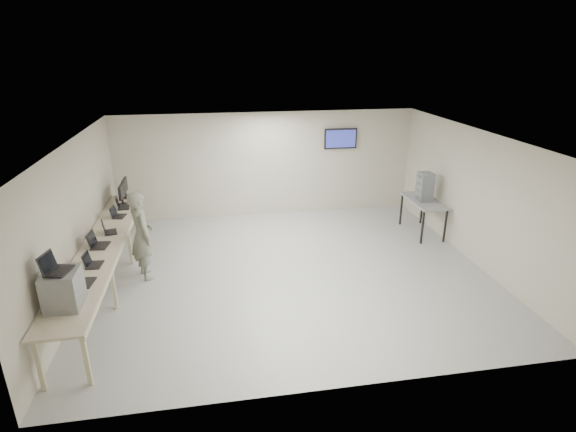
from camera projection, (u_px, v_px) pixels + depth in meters
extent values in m
cube|color=#B5B5B5|center=(290.00, 271.00, 9.38)|extent=(8.00, 7.00, 0.01)
cube|color=white|center=(290.00, 137.00, 8.38)|extent=(8.00, 7.00, 0.01)
cube|color=beige|center=(267.00, 165.00, 12.10)|extent=(8.00, 0.01, 2.80)
cube|color=beige|center=(338.00, 300.00, 5.66)|extent=(8.00, 0.01, 2.80)
cube|color=beige|center=(76.00, 220.00, 8.25)|extent=(0.01, 7.00, 2.80)
cube|color=beige|center=(475.00, 197.00, 9.51)|extent=(0.01, 7.00, 2.80)
cube|color=black|center=(340.00, 138.00, 12.17)|extent=(0.15, 0.04, 0.15)
cube|color=black|center=(341.00, 139.00, 12.13)|extent=(0.90, 0.06, 0.55)
cube|color=navy|center=(341.00, 139.00, 12.10)|extent=(0.82, 0.01, 0.47)
cube|color=beige|center=(103.00, 244.00, 8.50)|extent=(0.75, 6.00, 0.04)
cube|color=beige|center=(124.00, 244.00, 8.57)|extent=(0.02, 6.00, 0.06)
cube|color=beige|center=(39.00, 364.00, 5.98)|extent=(0.06, 0.06, 0.86)
cube|color=beige|center=(86.00, 359.00, 6.08)|extent=(0.06, 0.06, 0.86)
cube|color=beige|center=(77.00, 290.00, 7.78)|extent=(0.06, 0.06, 0.86)
cube|color=beige|center=(114.00, 288.00, 7.87)|extent=(0.06, 0.06, 0.86)
cube|color=beige|center=(100.00, 247.00, 9.44)|extent=(0.06, 0.06, 0.86)
cube|color=beige|center=(130.00, 245.00, 9.53)|extent=(0.06, 0.06, 0.86)
cube|color=beige|center=(117.00, 215.00, 11.23)|extent=(0.06, 0.06, 0.86)
cube|color=beige|center=(142.00, 214.00, 11.33)|extent=(0.06, 0.06, 0.86)
cube|color=gray|center=(63.00, 289.00, 6.35)|extent=(0.47, 0.53, 0.55)
cube|color=black|center=(59.00, 271.00, 6.25)|extent=(0.35, 0.43, 0.02)
cube|color=black|center=(47.00, 262.00, 6.18)|extent=(0.15, 0.36, 0.27)
cube|color=black|center=(48.00, 262.00, 6.18)|extent=(0.12, 0.32, 0.22)
cube|color=black|center=(85.00, 283.00, 7.06)|extent=(0.30, 0.38, 0.02)
cube|color=black|center=(75.00, 276.00, 6.99)|extent=(0.11, 0.34, 0.26)
cube|color=black|center=(76.00, 276.00, 6.99)|extent=(0.08, 0.30, 0.21)
cube|color=black|center=(95.00, 265.00, 7.64)|extent=(0.25, 0.34, 0.02)
cube|color=black|center=(87.00, 259.00, 7.57)|extent=(0.08, 0.31, 0.23)
cube|color=black|center=(87.00, 259.00, 7.58)|extent=(0.06, 0.27, 0.19)
cube|color=black|center=(100.00, 246.00, 8.36)|extent=(0.31, 0.40, 0.02)
cube|color=black|center=(92.00, 239.00, 8.29)|extent=(0.11, 0.36, 0.27)
cube|color=black|center=(92.00, 239.00, 8.29)|extent=(0.09, 0.32, 0.22)
cube|color=black|center=(111.00, 232.00, 8.98)|extent=(0.30, 0.37, 0.02)
cube|color=black|center=(104.00, 227.00, 8.91)|extent=(0.13, 0.31, 0.23)
cube|color=black|center=(104.00, 227.00, 8.92)|extent=(0.11, 0.27, 0.19)
cube|color=black|center=(119.00, 216.00, 9.81)|extent=(0.28, 0.36, 0.02)
cube|color=black|center=(113.00, 211.00, 9.74)|extent=(0.11, 0.31, 0.23)
cube|color=black|center=(114.00, 211.00, 9.74)|extent=(0.09, 0.27, 0.19)
cube|color=black|center=(124.00, 208.00, 10.34)|extent=(0.29, 0.37, 0.02)
cube|color=black|center=(117.00, 202.00, 10.27)|extent=(0.11, 0.33, 0.24)
cube|color=black|center=(118.00, 202.00, 10.27)|extent=(0.09, 0.28, 0.20)
cylinder|color=black|center=(123.00, 204.00, 10.58)|extent=(0.21, 0.21, 0.02)
cube|color=black|center=(122.00, 200.00, 10.55)|extent=(0.04, 0.03, 0.17)
cube|color=black|center=(121.00, 192.00, 10.48)|extent=(0.05, 0.47, 0.32)
cube|color=black|center=(123.00, 192.00, 10.48)|extent=(0.00, 0.43, 0.27)
cylinder|color=black|center=(126.00, 198.00, 11.02)|extent=(0.22, 0.22, 0.02)
cube|color=black|center=(126.00, 194.00, 10.99)|extent=(0.04, 0.03, 0.17)
cube|color=black|center=(125.00, 185.00, 10.91)|extent=(0.05, 0.49, 0.33)
cube|color=black|center=(126.00, 185.00, 10.91)|extent=(0.00, 0.44, 0.28)
imported|color=gray|center=(142.00, 235.00, 8.84)|extent=(0.66, 0.78, 1.82)
cube|color=gray|center=(424.00, 201.00, 10.98)|extent=(0.67, 1.45, 0.04)
cube|color=black|center=(422.00, 227.00, 10.52)|extent=(0.04, 0.04, 0.83)
cube|color=black|center=(401.00, 209.00, 11.67)|extent=(0.04, 0.04, 0.83)
cube|color=black|center=(445.00, 226.00, 10.61)|extent=(0.04, 0.04, 0.83)
cube|color=black|center=(422.00, 208.00, 11.76)|extent=(0.04, 0.04, 0.83)
cube|color=gray|center=(424.00, 197.00, 10.94)|extent=(0.33, 0.36, 0.17)
cube|color=gray|center=(425.00, 190.00, 10.88)|extent=(0.33, 0.36, 0.17)
cube|color=gray|center=(425.00, 183.00, 10.82)|extent=(0.33, 0.36, 0.17)
cube|color=gray|center=(426.00, 176.00, 10.76)|extent=(0.33, 0.36, 0.17)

